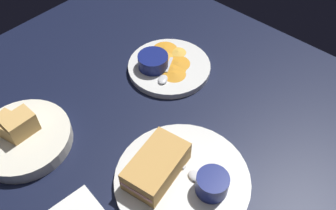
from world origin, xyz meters
TOP-DOWN VIEW (x-y plane):
  - ground_plane at (0.00, 0.00)cm, footprint 110.00×110.00cm
  - plate_sandwich_main at (-0.12, -12.84)cm, footprint 26.16×26.16cm
  - sandwich_half_near at (-2.40, -8.43)cm, footprint 14.22×9.60cm
  - ramekin_dark_sauce at (1.73, -18.43)cm, footprint 6.07×6.07cm
  - spoon_by_dark_ramekin at (1.77, -13.34)cm, footprint 2.22×9.86cm
  - plate_chips_companion at (22.15, 10.38)cm, footprint 20.70×20.70cm
  - ramekin_light_gravy at (19.05, 12.97)cm, footprint 7.51×7.51cm
  - spoon_by_gravy_ramekin at (18.10, 8.33)cm, footprint 9.47×5.79cm
  - plantain_chip_scatter at (23.49, 10.87)cm, footprint 13.77×16.20cm
  - bread_basket_rear at (-15.06, 17.80)cm, footprint 19.60×19.60cm

SIDE VIEW (x-z plane):
  - ground_plane at x=0.00cm, z-range -3.00..0.00cm
  - plate_sandwich_main at x=-0.12cm, z-range 0.00..1.60cm
  - plate_chips_companion at x=22.15cm, z-range 0.00..1.60cm
  - plantain_chip_scatter at x=23.49cm, z-range 1.60..2.20cm
  - spoon_by_dark_ramekin at x=1.77cm, z-range 1.56..2.36cm
  - spoon_by_gravy_ramekin at x=18.10cm, z-range 1.56..2.36cm
  - bread_basket_rear at x=-15.06cm, z-range -1.70..5.92cm
  - ramekin_light_gravy at x=19.05cm, z-range 1.74..5.08cm
  - ramekin_dark_sauce at x=1.73cm, z-range 1.75..5.89cm
  - sandwich_half_near at x=-2.40cm, z-range 1.60..6.40cm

